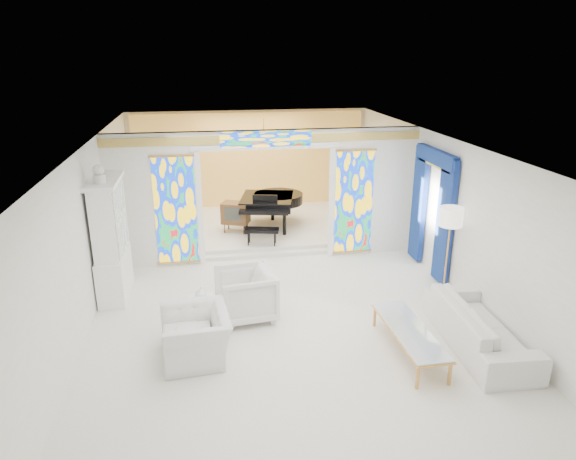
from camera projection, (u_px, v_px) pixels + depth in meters
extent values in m
plane|color=white|center=(280.00, 295.00, 10.26)|extent=(12.00, 12.00, 0.00)
cube|color=white|center=(279.00, 146.00, 9.27)|extent=(7.00, 12.00, 0.02)
cube|color=silver|center=(250.00, 161.00, 15.35)|extent=(7.00, 0.02, 3.00)
cube|color=silver|center=(390.00, 456.00, 4.18)|extent=(7.00, 0.02, 3.00)
cube|color=silver|center=(87.00, 235.00, 9.22)|extent=(0.02, 12.00, 3.00)
cube|color=silver|center=(451.00, 215.00, 10.31)|extent=(0.02, 12.00, 3.00)
cube|color=silver|center=(153.00, 202.00, 11.23)|extent=(2.00, 0.18, 3.00)
cube|color=silver|center=(372.00, 192.00, 12.01)|extent=(2.00, 0.18, 3.00)
cube|color=silver|center=(265.00, 139.00, 11.19)|extent=(3.00, 0.18, 0.40)
cube|color=white|center=(200.00, 209.00, 11.36)|extent=(0.12, 0.06, 2.60)
cube|color=white|center=(331.00, 203.00, 11.83)|extent=(0.12, 0.06, 2.60)
cube|color=white|center=(266.00, 147.00, 11.15)|extent=(3.24, 0.06, 0.12)
cube|color=#ECCD59|center=(266.00, 139.00, 11.09)|extent=(7.00, 0.05, 0.18)
cube|color=gold|center=(176.00, 211.00, 11.27)|extent=(0.90, 0.04, 2.40)
cube|color=gold|center=(354.00, 202.00, 11.90)|extent=(0.90, 0.04, 2.40)
cube|color=gold|center=(266.00, 139.00, 11.09)|extent=(2.00, 0.04, 0.34)
cube|color=white|center=(257.00, 226.00, 14.04)|extent=(6.80, 3.80, 0.18)
cube|color=#F1B954|center=(250.00, 162.00, 15.24)|extent=(6.70, 0.10, 2.90)
cylinder|color=#C58C45|center=(264.00, 136.00, 13.17)|extent=(0.48, 0.48, 0.30)
cube|color=navy|center=(445.00, 222.00, 10.39)|extent=(0.12, 0.55, 2.60)
cube|color=navy|center=(419.00, 204.00, 11.60)|extent=(0.12, 0.55, 2.60)
cube|color=navy|center=(437.00, 157.00, 10.60)|extent=(0.14, 1.70, 0.30)
cube|color=#D5C34B|center=(436.00, 165.00, 10.65)|extent=(0.12, 1.50, 0.06)
cube|color=white|center=(115.00, 273.00, 10.16)|extent=(0.50, 1.40, 0.90)
cube|color=white|center=(108.00, 218.00, 9.78)|extent=(0.44, 1.30, 1.40)
cube|color=white|center=(121.00, 218.00, 9.82)|extent=(0.01, 1.20, 1.30)
cube|color=white|center=(104.00, 181.00, 9.54)|extent=(0.56, 1.46, 0.08)
cylinder|color=white|center=(99.00, 179.00, 9.18)|extent=(0.22, 0.22, 0.16)
sphere|color=white|center=(98.00, 170.00, 9.12)|extent=(0.20, 0.20, 0.20)
imported|color=white|center=(196.00, 335.00, 8.08)|extent=(1.14, 1.27, 0.77)
imported|color=white|center=(246.00, 294.00, 9.27)|extent=(1.13, 1.10, 0.93)
imported|color=white|center=(479.00, 326.00, 8.39)|extent=(1.11, 2.54, 0.73)
cylinder|color=white|center=(201.00, 299.00, 8.82)|extent=(0.53, 0.53, 0.04)
cylinder|color=white|center=(202.00, 314.00, 8.91)|extent=(0.09, 0.09, 0.57)
cylinder|color=white|center=(203.00, 328.00, 9.00)|extent=(0.36, 0.36, 0.03)
imported|color=white|center=(201.00, 293.00, 8.78)|extent=(0.23, 0.23, 0.20)
cube|color=white|center=(410.00, 330.00, 8.17)|extent=(0.60, 1.92, 0.04)
cube|color=#C58C45|center=(410.00, 331.00, 8.18)|extent=(0.63, 1.96, 0.03)
cube|color=#C58C45|center=(418.00, 377.00, 7.35)|extent=(0.04, 0.04, 0.39)
cube|color=#C58C45|center=(450.00, 374.00, 7.44)|extent=(0.04, 0.04, 0.39)
cube|color=#C58C45|center=(375.00, 316.00, 9.05)|extent=(0.04, 0.04, 0.39)
cube|color=#C58C45|center=(401.00, 314.00, 9.13)|extent=(0.04, 0.04, 0.39)
cylinder|color=#C58C45|center=(442.00, 295.00, 10.23)|extent=(0.36, 0.36, 0.03)
cylinder|color=#C58C45|center=(447.00, 257.00, 9.96)|extent=(0.04, 0.04, 1.68)
cylinder|color=white|center=(451.00, 217.00, 9.69)|extent=(0.52, 0.52, 0.36)
cube|color=black|center=(267.00, 201.00, 13.52)|extent=(1.60, 1.67, 0.26)
cylinder|color=black|center=(278.00, 198.00, 13.80)|extent=(1.57, 1.57, 0.26)
cube|color=black|center=(264.00, 212.00, 12.76)|extent=(1.26, 0.54, 0.09)
cube|color=white|center=(264.00, 212.00, 12.68)|extent=(1.13, 0.34, 0.03)
cube|color=black|center=(265.00, 199.00, 12.98)|extent=(0.63, 0.17, 0.23)
cube|color=black|center=(262.00, 230.00, 12.34)|extent=(0.87, 0.49, 0.07)
cylinder|color=black|center=(245.00, 223.00, 13.08)|extent=(0.11, 0.11, 0.56)
cylinder|color=black|center=(284.00, 224.00, 13.02)|extent=(0.11, 0.11, 0.56)
cylinder|color=black|center=(273.00, 210.00, 14.16)|extent=(0.11, 0.11, 0.56)
cube|color=brown|center=(236.00, 213.00, 13.17)|extent=(0.79, 0.67, 0.54)
cube|color=#343936|center=(233.00, 214.00, 12.95)|extent=(0.41, 0.18, 0.35)
cone|color=brown|center=(224.00, 228.00, 13.21)|extent=(0.05, 0.05, 0.24)
cone|color=brown|center=(244.00, 230.00, 13.10)|extent=(0.05, 0.05, 0.24)
cone|color=brown|center=(229.00, 224.00, 13.51)|extent=(0.05, 0.05, 0.24)
cone|color=brown|center=(247.00, 226.00, 13.40)|extent=(0.05, 0.05, 0.24)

